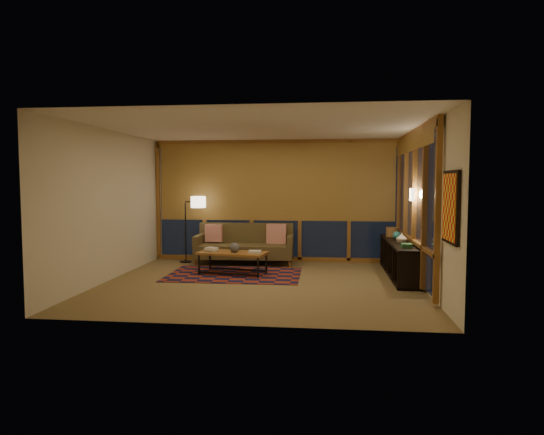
# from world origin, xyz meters

# --- Properties ---
(floor) EXTENTS (5.50, 5.00, 0.01)m
(floor) POSITION_xyz_m (0.00, 0.00, 0.00)
(floor) COLOR #9D844C
(floor) RESTS_ON ground
(ceiling) EXTENTS (5.50, 5.00, 0.01)m
(ceiling) POSITION_xyz_m (0.00, 0.00, 2.70)
(ceiling) COLOR white
(ceiling) RESTS_ON walls
(walls) EXTENTS (5.51, 5.01, 2.70)m
(walls) POSITION_xyz_m (0.00, 0.00, 1.35)
(walls) COLOR #F1E7C8
(walls) RESTS_ON floor
(window_wall_back) EXTENTS (5.30, 0.16, 2.60)m
(window_wall_back) POSITION_xyz_m (0.00, 2.43, 1.35)
(window_wall_back) COLOR brown
(window_wall_back) RESTS_ON walls
(window_wall_right) EXTENTS (0.16, 3.70, 2.60)m
(window_wall_right) POSITION_xyz_m (2.68, 0.60, 1.35)
(window_wall_right) COLOR brown
(window_wall_right) RESTS_ON walls
(wall_art) EXTENTS (0.06, 0.74, 0.94)m
(wall_art) POSITION_xyz_m (2.71, -1.85, 1.45)
(wall_art) COLOR red
(wall_art) RESTS_ON walls
(wall_sconce) EXTENTS (0.12, 0.18, 0.22)m
(wall_sconce) POSITION_xyz_m (2.62, 0.45, 1.55)
(wall_sconce) COLOR beige
(wall_sconce) RESTS_ON walls
(sofa) EXTENTS (2.11, 0.91, 0.85)m
(sofa) POSITION_xyz_m (-0.63, 1.97, 0.43)
(sofa) COLOR #4C3E28
(sofa) RESTS_ON floor
(pillow_left) EXTENTS (0.38, 0.14, 0.38)m
(pillow_left) POSITION_xyz_m (-1.34, 2.11, 0.61)
(pillow_left) COLOR red
(pillow_left) RESTS_ON sofa
(pillow_right) EXTENTS (0.43, 0.16, 0.43)m
(pillow_right) POSITION_xyz_m (0.05, 2.16, 0.64)
(pillow_right) COLOR red
(pillow_right) RESTS_ON sofa
(area_rug) EXTENTS (2.52, 1.70, 0.01)m
(area_rug) POSITION_xyz_m (-0.61, 0.73, 0.01)
(area_rug) COLOR maroon
(area_rug) RESTS_ON floor
(coffee_table) EXTENTS (1.39, 0.83, 0.43)m
(coffee_table) POSITION_xyz_m (-0.65, 0.78, 0.22)
(coffee_table) COLOR brown
(coffee_table) RESTS_ON floor
(book_stack_a) EXTENTS (0.34, 0.31, 0.08)m
(book_stack_a) POSITION_xyz_m (-1.08, 0.84, 0.47)
(book_stack_a) COLOR white
(book_stack_a) RESTS_ON coffee_table
(book_stack_b) EXTENTS (0.24, 0.19, 0.05)m
(book_stack_b) POSITION_xyz_m (-0.21, 0.70, 0.46)
(book_stack_b) COLOR white
(book_stack_b) RESTS_ON coffee_table
(ceramic_pot) EXTENTS (0.25, 0.25, 0.19)m
(ceramic_pot) POSITION_xyz_m (-0.60, 0.73, 0.53)
(ceramic_pot) COLOR black
(ceramic_pot) RESTS_ON coffee_table
(floor_lamp) EXTENTS (0.57, 0.46, 1.47)m
(floor_lamp) POSITION_xyz_m (-1.96, 2.05, 0.74)
(floor_lamp) COLOR black
(floor_lamp) RESTS_ON floor
(bookshelf) EXTENTS (0.40, 2.62, 0.66)m
(bookshelf) POSITION_xyz_m (2.49, 1.00, 0.33)
(bookshelf) COLOR black
(bookshelf) RESTS_ON floor
(basket) EXTENTS (0.31, 0.31, 0.19)m
(basket) POSITION_xyz_m (2.47, 1.81, 0.75)
(basket) COLOR #95623D
(basket) RESTS_ON bookshelf
(teal_bowl) EXTENTS (0.20, 0.20, 0.16)m
(teal_bowl) POSITION_xyz_m (2.49, 1.31, 0.73)
(teal_bowl) COLOR teal
(teal_bowl) RESTS_ON bookshelf
(vase) EXTENTS (0.22, 0.22, 0.20)m
(vase) POSITION_xyz_m (2.49, 0.67, 0.76)
(vase) COLOR beige
(vase) RESTS_ON bookshelf
(shelf_book_stack) EXTENTS (0.18, 0.25, 0.07)m
(shelf_book_stack) POSITION_xyz_m (2.49, 0.11, 0.69)
(shelf_book_stack) COLOR white
(shelf_book_stack) RESTS_ON bookshelf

